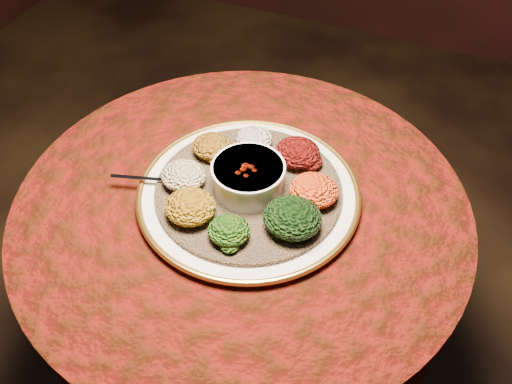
% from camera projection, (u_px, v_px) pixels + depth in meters
% --- Properties ---
extents(table, '(0.96, 0.96, 0.73)m').
position_uv_depth(table, '(243.00, 255.00, 1.32)').
color(table, black).
rests_on(table, ground).
extents(platter, '(0.47, 0.47, 0.02)m').
position_uv_depth(platter, '(249.00, 194.00, 1.19)').
color(platter, silver).
rests_on(platter, table).
extents(injera, '(0.49, 0.49, 0.01)m').
position_uv_depth(injera, '(249.00, 190.00, 1.19)').
color(injera, brown).
rests_on(injera, platter).
extents(stew_bowl, '(0.15, 0.15, 0.06)m').
position_uv_depth(stew_bowl, '(248.00, 176.00, 1.16)').
color(stew_bowl, silver).
rests_on(stew_bowl, injera).
extents(spoon, '(0.15, 0.06, 0.01)m').
position_uv_depth(spoon, '(165.00, 180.00, 1.19)').
color(spoon, silver).
rests_on(spoon, injera).
extents(portion_ayib, '(0.08, 0.08, 0.04)m').
position_uv_depth(portion_ayib, '(254.00, 139.00, 1.26)').
color(portion_ayib, silver).
rests_on(portion_ayib, injera).
extents(portion_kitfo, '(0.10, 0.09, 0.05)m').
position_uv_depth(portion_kitfo, '(297.00, 152.00, 1.23)').
color(portion_kitfo, black).
rests_on(portion_kitfo, injera).
extents(portion_tikil, '(0.10, 0.10, 0.05)m').
position_uv_depth(portion_tikil, '(314.00, 190.00, 1.15)').
color(portion_tikil, '#B0710E').
rests_on(portion_tikil, injera).
extents(portion_gomen, '(0.11, 0.11, 0.05)m').
position_uv_depth(portion_gomen, '(292.00, 218.00, 1.09)').
color(portion_gomen, black).
rests_on(portion_gomen, injera).
extents(portion_mixveg, '(0.08, 0.08, 0.04)m').
position_uv_depth(portion_mixveg, '(229.00, 231.00, 1.08)').
color(portion_mixveg, '#A3460A').
rests_on(portion_mixveg, injera).
extents(portion_kik, '(0.10, 0.10, 0.05)m').
position_uv_depth(portion_kik, '(190.00, 207.00, 1.11)').
color(portion_kik, '#99730D').
rests_on(portion_kik, injera).
extents(portion_timatim, '(0.09, 0.09, 0.05)m').
position_uv_depth(portion_timatim, '(184.00, 176.00, 1.18)').
color(portion_timatim, maroon).
rests_on(portion_timatim, injera).
extents(portion_shiro, '(0.09, 0.08, 0.04)m').
position_uv_depth(portion_shiro, '(212.00, 146.00, 1.24)').
color(portion_shiro, '#835C0F').
rests_on(portion_shiro, injera).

